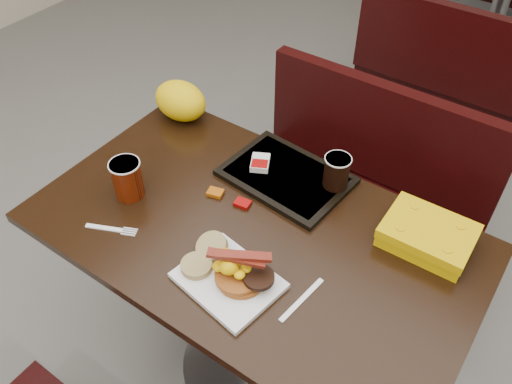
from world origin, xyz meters
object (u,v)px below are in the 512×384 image
Objects in this scene: coffee_cup_near at (127,179)px; paper_bag at (180,101)px; table_near at (254,308)px; platter at (228,281)px; bench_far_s at (459,60)px; fork at (104,228)px; pancake_stack at (241,277)px; hashbrown_sleeve_left at (260,163)px; table_far at (499,9)px; knife at (302,300)px; coffee_cup_far at (337,172)px; bench_near_n at (354,187)px; clamshell at (428,235)px; tray at (286,176)px.

paper_bag reaches higher than coffee_cup_near.
platter is at bearing -74.29° from table_near.
bench_far_s is at bearing 100.36° from platter.
pancake_stack is at bearing -14.95° from fork.
table_near is 0.47m from hashbrown_sleeve_left.
paper_bag is at bearing 108.40° from coffee_cup_near.
hashbrown_sleeve_left is (-0.12, 0.21, 0.40)m from table_near.
platter is (0.05, -2.78, 0.38)m from table_far.
coffee_cup_near is at bearing 171.01° from pancake_stack.
fork is (-0.33, -2.83, 0.38)m from table_far.
hashbrown_sleeve_left is at bearing -92.97° from table_far.
fork is at bearing -71.85° from knife.
bench_far_s is 1.70m from coffee_cup_far.
coffee_cup_near is at bearing -142.87° from coffee_cup_far.
clamshell is (0.40, -0.48, 0.42)m from bench_near_n.
paper_bag is (-0.46, 0.06, 0.06)m from tray.
bench_near_n is 0.65m from hashbrown_sleeve_left.
table_near is 1.00× the size of table_far.
fork is at bearing -149.54° from clamshell.
pancake_stack is at bearing -8.99° from coffee_cup_near.
table_near is at bearing -90.00° from bench_near_n.
coffee_cup_near reaches higher than table_far.
bench_near_n is 1.06m from fork.
hashbrown_sleeve_left is (-0.12, -0.49, 0.42)m from bench_near_n.
fork is 0.54m from tray.
coffee_cup_far reaches higher than bench_near_n.
paper_bag is (-0.49, -1.62, 0.45)m from bench_far_s.
paper_bag is at bearing -139.73° from bench_near_n.
bench_near_n is 10.10× the size of coffee_cup_far.
clamshell is (0.77, 0.31, -0.03)m from coffee_cup_near.
hashbrown_sleeve_left is at bearing 123.07° from platter.
fork is at bearing -98.93° from bench_far_s.
platter is 1.51× the size of knife.
clamshell is at bearing 50.03° from pancake_stack.
tray is at bearing -162.24° from coffee_cup_far.
bench_far_s is 10.10× the size of coffee_cup_far.
fork is 1.46× the size of coffee_cup_far.
paper_bag is (-0.72, 0.40, 0.06)m from knife.
coffee_cup_near is (-0.37, -2.69, 0.43)m from table_far.
coffee_cup_near reaches higher than bench_near_n.
knife reaches higher than table_far.
paper_bag is at bearing 175.09° from clamshell.
table_far is 2.45m from clamshell.
hashbrown_sleeve_left is at bearing -10.61° from paper_bag.
bench_far_s is at bearing 90.00° from bench_near_n.
platter is 2.06× the size of coffee_cup_near.
table_near is at bearing 10.09° from fork.
bench_near_n is at bearing -157.65° from knife.
fork is (0.04, -0.14, -0.06)m from coffee_cup_near.
bench_far_s is at bearing 92.16° from pancake_stack.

